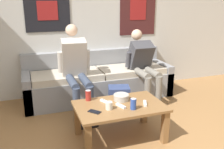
% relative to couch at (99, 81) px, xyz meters
% --- Properties ---
extents(wall_back, '(10.00, 0.07, 2.55)m').
position_rel_couch_xyz_m(wall_back, '(-0.17, 0.37, 1.00)').
color(wall_back, silver).
rests_on(wall_back, ground_plane).
extents(couch, '(2.37, 0.73, 0.75)m').
position_rel_couch_xyz_m(couch, '(0.00, 0.00, 0.00)').
color(couch, gray).
rests_on(couch, ground_plane).
extents(coffee_table, '(1.00, 0.63, 0.42)m').
position_rel_couch_xyz_m(coffee_table, '(-0.14, -1.32, 0.07)').
color(coffee_table, olive).
rests_on(coffee_table, ground_plane).
extents(person_seated_adult, '(0.47, 0.91, 1.23)m').
position_rel_couch_xyz_m(person_seated_adult, '(-0.44, -0.39, 0.39)').
color(person_seated_adult, '#384256').
rests_on(person_seated_adult, ground_plane).
extents(person_seated_teen, '(0.47, 0.90, 1.11)m').
position_rel_couch_xyz_m(person_seated_teen, '(0.63, -0.35, 0.34)').
color(person_seated_teen, gray).
rests_on(person_seated_teen, ground_plane).
extents(backpack, '(0.34, 0.32, 0.40)m').
position_rel_couch_xyz_m(backpack, '(0.09, -0.71, -0.08)').
color(backpack, navy).
rests_on(backpack, ground_plane).
extents(ceramic_bowl, '(0.19, 0.19, 0.08)m').
position_rel_couch_xyz_m(ceramic_bowl, '(-0.07, -1.20, 0.19)').
color(ceramic_bowl, '#B7B2A8').
rests_on(ceramic_bowl, coffee_table).
extents(pillar_candle, '(0.08, 0.08, 0.10)m').
position_rel_couch_xyz_m(pillar_candle, '(-0.29, -1.39, 0.19)').
color(pillar_candle, silver).
rests_on(pillar_candle, coffee_table).
extents(drink_can_blue, '(0.07, 0.07, 0.12)m').
position_rel_couch_xyz_m(drink_can_blue, '(-0.04, -1.47, 0.21)').
color(drink_can_blue, '#28479E').
rests_on(drink_can_blue, coffee_table).
extents(drink_can_red, '(0.07, 0.07, 0.12)m').
position_rel_couch_xyz_m(drink_can_red, '(-0.44, -1.06, 0.21)').
color(drink_can_red, maroon).
rests_on(drink_can_red, coffee_table).
extents(game_controller_near_left, '(0.08, 0.15, 0.03)m').
position_rel_couch_xyz_m(game_controller_near_left, '(-0.15, -1.37, 0.16)').
color(game_controller_near_left, white).
rests_on(game_controller_near_left, coffee_table).
extents(game_controller_near_right, '(0.09, 0.14, 0.03)m').
position_rel_couch_xyz_m(game_controller_near_right, '(-0.28, -1.20, 0.16)').
color(game_controller_near_right, white).
rests_on(game_controller_near_right, coffee_table).
extents(game_controller_far_center, '(0.09, 0.15, 0.03)m').
position_rel_couch_xyz_m(game_controller_far_center, '(0.14, -1.40, 0.16)').
color(game_controller_far_center, white).
rests_on(game_controller_far_center, coffee_table).
extents(cell_phone, '(0.14, 0.15, 0.01)m').
position_rel_couch_xyz_m(cell_phone, '(-0.46, -1.40, 0.15)').
color(cell_phone, black).
rests_on(cell_phone, coffee_table).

